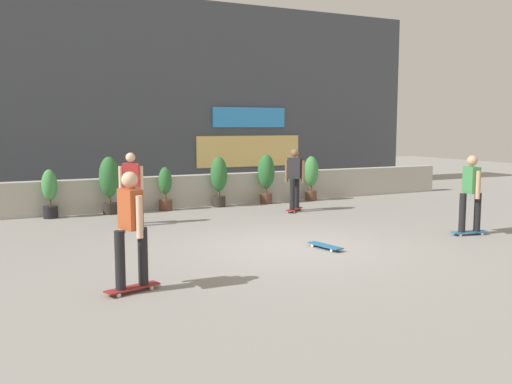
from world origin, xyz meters
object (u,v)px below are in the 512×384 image
object	(u,v)px
skater_far_left	(295,177)
skateboard_near_camera	(325,246)
potted_plant_1	(109,181)
skater_far_right	(131,226)
potted_plant_0	(50,192)
potted_plant_2	(165,188)
skater_by_wall_right	(131,185)
potted_plant_3	(219,178)
skater_by_wall_left	(471,191)
potted_plant_4	(266,175)
potted_plant_5	(311,176)

from	to	relation	value
skater_far_left	skateboard_near_camera	world-z (taller)	skater_far_left
potted_plant_1	skater_far_right	xyz separation A→B (m)	(-1.12, -7.18, 0.06)
potted_plant_0	potted_plant_2	distance (m)	2.98
skater_by_wall_right	skateboard_near_camera	xyz separation A→B (m)	(2.68, -4.11, -0.88)
skateboard_near_camera	skater_by_wall_right	bearing A→B (deg)	123.11
potted_plant_3	skater_by_wall_left	bearing A→B (deg)	-62.46
potted_plant_4	skater_far_left	xyz separation A→B (m)	(-0.01, -1.72, 0.09)
skater_by_wall_right	skater_far_right	distance (m)	5.43
potted_plant_1	skater_by_wall_right	xyz separation A→B (m)	(0.13, -1.90, 0.06)
skater_far_right	skater_by_wall_right	bearing A→B (deg)	76.66
potted_plant_1	skater_far_right	bearing A→B (deg)	-98.90
potted_plant_4	skater_far_right	size ratio (longest dim) A/B	0.87
potted_plant_1	skateboard_near_camera	distance (m)	6.68
potted_plant_4	skater_by_wall_right	distance (m)	4.85
potted_plant_3	potted_plant_5	xyz separation A→B (m)	(3.07, 0.00, -0.05)
potted_plant_2	potted_plant_4	world-z (taller)	potted_plant_4
skater_by_wall_left	potted_plant_5	bearing A→B (deg)	91.49
potted_plant_1	skater_far_left	distance (m)	4.90
skater_far_right	skater_far_left	xyz separation A→B (m)	(5.72, 5.46, 0.00)
potted_plant_4	potted_plant_5	distance (m)	1.56
skater_by_wall_right	skater_far_left	size ratio (longest dim) A/B	1.00
potted_plant_0	potted_plant_2	bearing A→B (deg)	0.00
potted_plant_3	potted_plant_4	world-z (taller)	potted_plant_4
potted_plant_1	potted_plant_0	bearing A→B (deg)	180.00
potted_plant_2	skater_by_wall_left	size ratio (longest dim) A/B	0.70
potted_plant_0	potted_plant_4	xyz separation A→B (m)	(6.08, 0.00, 0.19)
skater_by_wall_right	skater_far_left	xyz separation A→B (m)	(4.46, 0.18, 0.00)
potted_plant_2	skater_by_wall_right	bearing A→B (deg)	-125.98
potted_plant_1	potted_plant_3	xyz separation A→B (m)	(3.09, 0.00, -0.05)
potted_plant_0	skater_far_left	distance (m)	6.31
potted_plant_1	skater_far_right	distance (m)	7.27
skater_far_right	skater_far_left	size ratio (longest dim) A/B	1.00
potted_plant_3	potted_plant_4	bearing A→B (deg)	0.00
potted_plant_1	potted_plant_3	bearing A→B (deg)	0.00
skater_by_wall_right	skateboard_near_camera	distance (m)	4.99
skater_far_right	skater_by_wall_left	bearing A→B (deg)	7.57
potted_plant_3	potted_plant_4	size ratio (longest dim) A/B	0.98
potted_plant_3	skater_by_wall_right	size ratio (longest dim) A/B	0.85
potted_plant_1	potted_plant_5	bearing A→B (deg)	0.00
potted_plant_2	potted_plant_4	distance (m)	3.10
skateboard_near_camera	potted_plant_3	bearing A→B (deg)	87.39
potted_plant_4	skater_far_left	bearing A→B (deg)	-90.17
skater_far_left	skateboard_near_camera	bearing A→B (deg)	-112.53
potted_plant_1	skateboard_near_camera	bearing A→B (deg)	-64.93
skater_far_right	skater_far_left	world-z (taller)	same
potted_plant_1	skateboard_near_camera	world-z (taller)	potted_plant_1
skater_far_right	skateboard_near_camera	world-z (taller)	skater_far_right
potted_plant_4	skater_by_wall_right	world-z (taller)	skater_by_wall_right
potted_plant_2	skater_by_wall_left	distance (m)	7.85
skater_by_wall_right	skater_far_right	size ratio (longest dim) A/B	1.00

